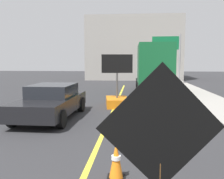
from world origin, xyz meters
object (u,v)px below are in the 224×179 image
at_px(pickup_car, 52,101).
at_px(highway_guide_sign, 172,50).
at_px(arrow_board_trailer, 117,97).
at_px(traffic_cone_mid_lane, 123,124).
at_px(traffic_cone_near_sign, 116,160).
at_px(roadwork_sign, 161,131).
at_px(box_truck, 153,67).
at_px(traffic_cone_far_lane, 123,109).

relative_size(pickup_car, highway_guide_sign, 0.93).
height_order(arrow_board_trailer, traffic_cone_mid_lane, arrow_board_trailer).
bearing_deg(arrow_board_trailer, traffic_cone_near_sign, -86.11).
bearing_deg(roadwork_sign, pickup_car, 118.54).
bearing_deg(highway_guide_sign, traffic_cone_mid_lane, -102.94).
bearing_deg(traffic_cone_near_sign, traffic_cone_mid_lane, 90.40).
height_order(highway_guide_sign, traffic_cone_mid_lane, highway_guide_sign).
xyz_separation_m(box_truck, traffic_cone_far_lane, (-1.87, -8.59, -1.59)).
bearing_deg(arrow_board_trailer, highway_guide_sign, 70.07).
distance_m(traffic_cone_mid_lane, traffic_cone_far_lane, 2.63).
bearing_deg(traffic_cone_mid_lane, arrow_board_trailer, 96.20).
bearing_deg(traffic_cone_mid_lane, traffic_cone_near_sign, -89.60).
bearing_deg(traffic_cone_far_lane, arrow_board_trailer, 100.80).
height_order(highway_guide_sign, traffic_cone_near_sign, highway_guide_sign).
relative_size(traffic_cone_near_sign, traffic_cone_mid_lane, 1.22).
xyz_separation_m(traffic_cone_mid_lane, traffic_cone_far_lane, (-0.10, 2.63, -0.00)).
bearing_deg(traffic_cone_mid_lane, traffic_cone_far_lane, 92.17).
bearing_deg(traffic_cone_far_lane, traffic_cone_near_sign, -88.81).
distance_m(pickup_car, traffic_cone_near_sign, 6.08).
bearing_deg(box_truck, arrow_board_trailer, -110.02).
bearing_deg(highway_guide_sign, traffic_cone_near_sign, -100.90).
relative_size(pickup_car, traffic_cone_far_lane, 7.35).
height_order(box_truck, traffic_cone_mid_lane, box_truck).
bearing_deg(traffic_cone_mid_lane, roadwork_sign, -81.83).
height_order(roadwork_sign, arrow_board_trailer, arrow_board_trailer).
relative_size(box_truck, traffic_cone_near_sign, 9.38).
height_order(pickup_car, traffic_cone_mid_lane, pickup_car).
bearing_deg(box_truck, traffic_cone_mid_lane, -98.98).
height_order(box_truck, traffic_cone_far_lane, box_truck).
bearing_deg(roadwork_sign, traffic_cone_mid_lane, 98.17).
xyz_separation_m(box_truck, pickup_car, (-4.82, -9.24, -1.20)).
bearing_deg(pickup_car, arrow_board_trailer, 49.18).
distance_m(box_truck, highway_guide_sign, 6.72).
xyz_separation_m(roadwork_sign, box_truck, (1.07, 16.14, 0.43)).
xyz_separation_m(roadwork_sign, traffic_cone_near_sign, (-0.68, 1.67, -1.09)).
bearing_deg(highway_guide_sign, arrow_board_trailer, -109.93).
bearing_deg(box_truck, pickup_car, -117.56).
bearing_deg(traffic_cone_far_lane, box_truck, 77.70).
distance_m(roadwork_sign, pickup_car, 7.90).
height_order(roadwork_sign, traffic_cone_far_lane, roadwork_sign).
xyz_separation_m(pickup_car, traffic_cone_far_lane, (2.95, 0.65, -0.39)).
bearing_deg(highway_guide_sign, roadwork_sign, -98.39).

